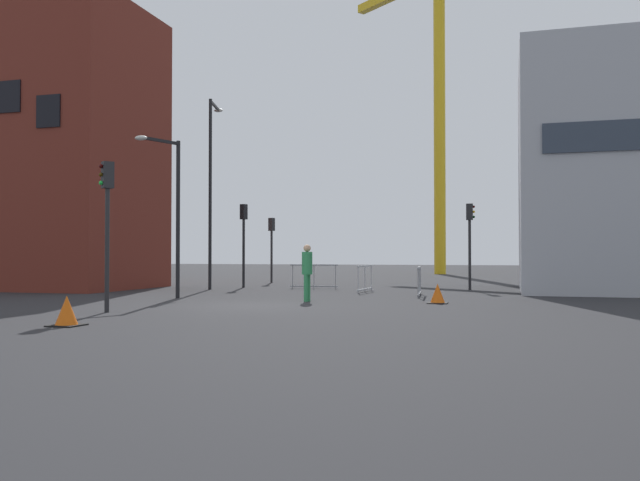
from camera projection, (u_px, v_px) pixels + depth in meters
ground at (249, 306)px, 19.84m from camera, size 160.00×160.00×0.00m
brick_building at (44, 151)px, 30.27m from camera, size 9.42×6.56×12.50m
construction_crane at (437, 76)px, 52.29m from camera, size 12.49×10.00×24.15m
streetlamp_tall at (211, 178)px, 29.28m from camera, size 0.70×1.90×8.33m
streetlamp_short at (172, 201)px, 22.97m from camera, size 0.86×1.69×5.49m
traffic_light_corner at (244, 231)px, 30.80m from camera, size 0.31×0.39×3.85m
traffic_light_far at (271, 239)px, 35.97m from camera, size 0.39×0.33×3.50m
traffic_light_near at (107, 211)px, 17.54m from camera, size 0.36×0.38×3.97m
traffic_light_verge at (470, 232)px, 28.61m from camera, size 0.37×0.25×3.71m
pedestrian_walking at (307, 268)px, 21.56m from camera, size 0.34×0.34×1.85m
safety_barrier_mid_span at (419, 281)px, 24.31m from camera, size 0.29×2.47×1.08m
safety_barrier_left_run at (314, 276)px, 29.79m from camera, size 2.15×0.34×1.08m
safety_barrier_front at (365, 278)px, 27.18m from camera, size 0.19×2.21×1.08m
traffic_cone_on_verge at (67, 312)px, 14.16m from camera, size 0.64×0.64×0.65m
traffic_cone_by_barrier at (438, 294)px, 20.67m from camera, size 0.61×0.61×0.62m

